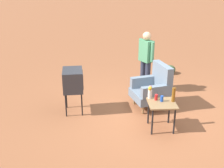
{
  "coord_description": "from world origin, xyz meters",
  "views": [
    {
      "loc": [
        5.9,
        -1.19,
        3.12
      ],
      "look_at": [
        -0.23,
        -0.86,
        0.65
      ],
      "focal_mm": 46.05,
      "sensor_mm": 36.0,
      "label": 1
    }
  ],
  "objects": [
    {
      "name": "soda_can_red",
      "position": [
        0.56,
        0.01,
        0.65
      ],
      "size": [
        0.07,
        0.07,
        0.12
      ],
      "primitive_type": "cylinder",
      "color": "red",
      "rests_on": "side_table"
    },
    {
      "name": "armchair",
      "position": [
        -0.32,
        0.12,
        0.5
      ],
      "size": [
        0.94,
        0.95,
        1.06
      ],
      "color": "#937047",
      "rests_on": "ground"
    },
    {
      "name": "flower_vase",
      "position": [
        0.46,
        -0.11,
        0.74
      ],
      "size": [
        0.15,
        0.1,
        0.27
      ],
      "color": "silver",
      "rests_on": "side_table"
    },
    {
      "name": "soda_can_blue",
      "position": [
        0.63,
        0.11,
        0.65
      ],
      "size": [
        0.07,
        0.07,
        0.12
      ],
      "primitive_type": "cylinder",
      "color": "blue",
      "rests_on": "side_table"
    },
    {
      "name": "person_standing",
      "position": [
        -1.28,
        0.08,
        0.94
      ],
      "size": [
        0.5,
        0.37,
        1.64
      ],
      "color": "#2D3347",
      "rests_on": "ground"
    },
    {
      "name": "ground_plane",
      "position": [
        0.0,
        0.0,
        0.0
      ],
      "size": [
        60.0,
        60.0,
        0.0
      ],
      "primitive_type": "plane",
      "color": "#A05B38"
    },
    {
      "name": "tv_on_stand",
      "position": [
        -0.17,
        -1.75,
        0.78
      ],
      "size": [
        0.63,
        0.49,
        1.03
      ],
      "color": "black",
      "rests_on": "ground"
    },
    {
      "name": "bottle_tall_amber",
      "position": [
        0.65,
        0.34,
        0.74
      ],
      "size": [
        0.07,
        0.07,
        0.3
      ],
      "primitive_type": "cylinder",
      "color": "brown",
      "rests_on": "side_table"
    },
    {
      "name": "side_table",
      "position": [
        0.7,
        0.1,
        0.51
      ],
      "size": [
        0.56,
        0.56,
        0.59
      ],
      "color": "black",
      "rests_on": "ground"
    },
    {
      "name": "shrub_mid",
      "position": [
        -2.66,
        1.12,
        0.14
      ],
      "size": [
        0.35,
        0.35,
        0.27
      ],
      "primitive_type": "ellipsoid",
      "color": "#475B33",
      "rests_on": "ground"
    }
  ]
}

